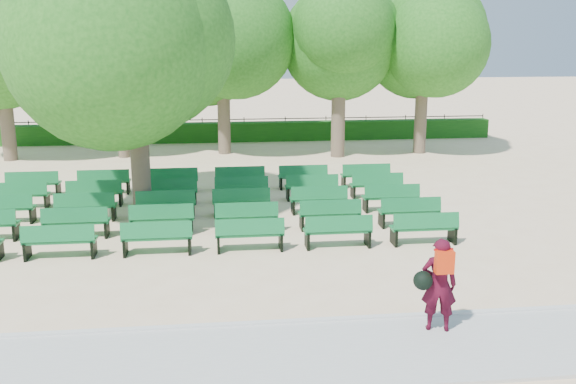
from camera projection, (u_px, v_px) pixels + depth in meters
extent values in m
plane|color=beige|center=(234.00, 225.00, 17.05)|extent=(120.00, 120.00, 0.00)
cube|color=beige|center=(251.00, 359.00, 9.91)|extent=(30.00, 2.20, 0.06)
cube|color=silver|center=(247.00, 325.00, 11.01)|extent=(30.00, 0.12, 0.10)
cube|color=#1B5816|center=(224.00, 132.00, 30.46)|extent=(26.00, 0.70, 0.90)
cube|color=#136E35|center=(205.00, 202.00, 17.77)|extent=(1.60, 0.46, 0.05)
cube|color=#136E35|center=(204.00, 196.00, 17.54)|extent=(1.60, 0.13, 0.37)
cylinder|color=brown|center=(140.00, 154.00, 17.32)|extent=(0.51, 0.51, 3.54)
ellipsoid|color=#2B731E|center=(133.00, 30.00, 16.55)|extent=(5.44, 5.44, 4.90)
imported|color=#400919|center=(439.00, 285.00, 10.65)|extent=(0.66, 0.51, 1.60)
cube|color=red|center=(444.00, 262.00, 10.36)|extent=(0.30, 0.15, 0.37)
sphere|color=black|center=(423.00, 281.00, 10.54)|extent=(0.32, 0.32, 0.32)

